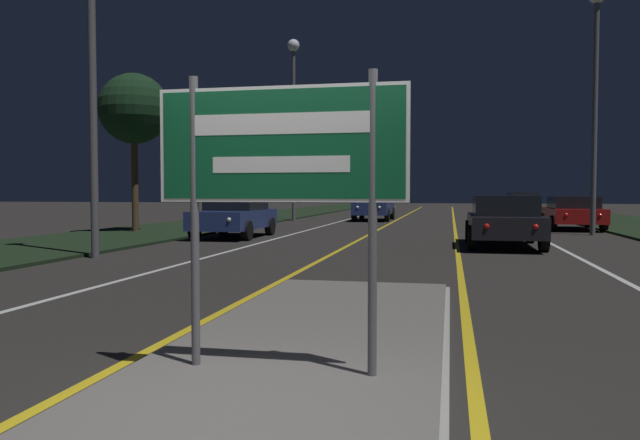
{
  "coord_description": "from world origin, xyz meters",
  "views": [
    {
      "loc": [
        1.3,
        -3.86,
        1.51
      ],
      "look_at": [
        0.0,
        2.37,
        1.23
      ],
      "focal_mm": 35.0,
      "sensor_mm": 36.0,
      "label": 1
    }
  ],
  "objects_px": {
    "car_receding_0": "(504,220)",
    "car_receding_2": "(522,204)",
    "car_approaching_1": "(374,206)",
    "car_approaching_0": "(235,215)",
    "car_receding_1": "(572,212)",
    "streetlight_right_near": "(596,57)",
    "streetlight_left_far": "(294,94)",
    "highway_sign": "(281,159)"
  },
  "relations": [
    {
      "from": "highway_sign",
      "to": "car_approaching_1",
      "type": "relative_size",
      "value": 0.51
    },
    {
      "from": "car_approaching_1",
      "to": "car_receding_0",
      "type": "bearing_deg",
      "value": -70.34
    },
    {
      "from": "car_receding_2",
      "to": "car_receding_1",
      "type": "bearing_deg",
      "value": -87.8
    },
    {
      "from": "streetlight_left_far",
      "to": "streetlight_right_near",
      "type": "relative_size",
      "value": 1.08
    },
    {
      "from": "streetlight_right_near",
      "to": "car_receding_1",
      "type": "distance_m",
      "value": 6.39
    },
    {
      "from": "car_receding_1",
      "to": "car_receding_2",
      "type": "relative_size",
      "value": 0.97
    },
    {
      "from": "car_receding_0",
      "to": "car_receding_2",
      "type": "bearing_deg",
      "value": 82.67
    },
    {
      "from": "streetlight_right_near",
      "to": "car_approaching_1",
      "type": "xyz_separation_m",
      "value": [
        -8.84,
        9.75,
        -5.4
      ]
    },
    {
      "from": "car_receding_2",
      "to": "car_approaching_0",
      "type": "height_order",
      "value": "car_receding_2"
    },
    {
      "from": "car_receding_1",
      "to": "car_approaching_1",
      "type": "xyz_separation_m",
      "value": [
        -8.75,
        6.43,
        0.06
      ]
    },
    {
      "from": "streetlight_left_far",
      "to": "car_receding_1",
      "type": "relative_size",
      "value": 2.13
    },
    {
      "from": "streetlight_left_far",
      "to": "car_receding_2",
      "type": "distance_m",
      "value": 15.99
    },
    {
      "from": "highway_sign",
      "to": "car_receding_2",
      "type": "bearing_deg",
      "value": 80.98
    },
    {
      "from": "car_receding_0",
      "to": "car_approaching_0",
      "type": "bearing_deg",
      "value": 167.34
    },
    {
      "from": "car_receding_0",
      "to": "car_receding_1",
      "type": "relative_size",
      "value": 1.05
    },
    {
      "from": "streetlight_left_far",
      "to": "car_approaching_1",
      "type": "bearing_deg",
      "value": 22.31
    },
    {
      "from": "highway_sign",
      "to": "car_approaching_1",
      "type": "distance_m",
      "value": 28.36
    },
    {
      "from": "car_approaching_1",
      "to": "car_receding_2",
      "type": "bearing_deg",
      "value": 40.04
    },
    {
      "from": "car_receding_1",
      "to": "car_approaching_1",
      "type": "height_order",
      "value": "car_approaching_1"
    },
    {
      "from": "car_receding_2",
      "to": "car_approaching_1",
      "type": "distance_m",
      "value": 10.76
    },
    {
      "from": "car_receding_2",
      "to": "car_approaching_0",
      "type": "bearing_deg",
      "value": -119.31
    },
    {
      "from": "car_receding_2",
      "to": "car_approaching_1",
      "type": "xyz_separation_m",
      "value": [
        -8.24,
        -6.92,
        -0.01
      ]
    },
    {
      "from": "car_receding_2",
      "to": "highway_sign",
      "type": "bearing_deg",
      "value": -99.02
    },
    {
      "from": "highway_sign",
      "to": "car_approaching_0",
      "type": "xyz_separation_m",
      "value": [
        -5.73,
        15.0,
        -1.03
      ]
    },
    {
      "from": "highway_sign",
      "to": "streetlight_right_near",
      "type": "distance_m",
      "value": 19.97
    },
    {
      "from": "car_receding_0",
      "to": "car_approaching_1",
      "type": "relative_size",
      "value": 1.0
    },
    {
      "from": "car_receding_2",
      "to": "streetlight_left_far",
      "type": "bearing_deg",
      "value": -145.0
    },
    {
      "from": "car_approaching_0",
      "to": "car_receding_2",
      "type": "bearing_deg",
      "value": 60.69
    },
    {
      "from": "car_approaching_0",
      "to": "car_approaching_1",
      "type": "relative_size",
      "value": 0.9
    },
    {
      "from": "streetlight_left_far",
      "to": "car_receding_1",
      "type": "bearing_deg",
      "value": -20.64
    },
    {
      "from": "streetlight_right_near",
      "to": "car_approaching_1",
      "type": "distance_m",
      "value": 14.22
    },
    {
      "from": "highway_sign",
      "to": "car_receding_2",
      "type": "xyz_separation_m",
      "value": [
        5.58,
        35.14,
        -0.98
      ]
    },
    {
      "from": "streetlight_right_near",
      "to": "car_receding_2",
      "type": "height_order",
      "value": "streetlight_right_near"
    },
    {
      "from": "streetlight_left_far",
      "to": "highway_sign",
      "type": "bearing_deg",
      "value": -75.98
    },
    {
      "from": "car_receding_2",
      "to": "streetlight_right_near",
      "type": "bearing_deg",
      "value": -87.95
    },
    {
      "from": "car_receding_0",
      "to": "car_approaching_1",
      "type": "bearing_deg",
      "value": 109.66
    },
    {
      "from": "car_receding_0",
      "to": "car_receding_1",
      "type": "xyz_separation_m",
      "value": [
        3.35,
        8.69,
        -0.04
      ]
    },
    {
      "from": "streetlight_left_far",
      "to": "car_approaching_1",
      "type": "distance_m",
      "value": 7.19
    },
    {
      "from": "streetlight_left_far",
      "to": "streetlight_right_near",
      "type": "bearing_deg",
      "value": -32.33
    },
    {
      "from": "highway_sign",
      "to": "streetlight_left_far",
      "type": "height_order",
      "value": "streetlight_left_far"
    },
    {
      "from": "car_approaching_1",
      "to": "highway_sign",
      "type": "bearing_deg",
      "value": -84.62
    },
    {
      "from": "car_receding_1",
      "to": "car_approaching_0",
      "type": "bearing_deg",
      "value": -150.14
    }
  ]
}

